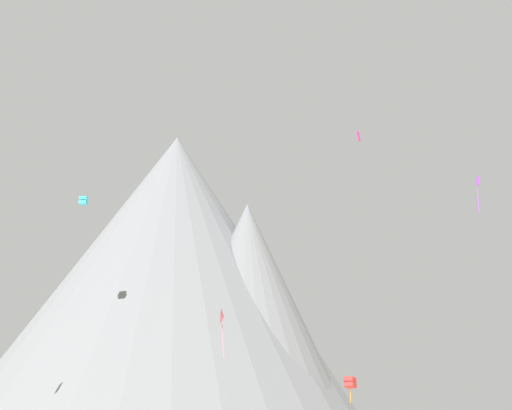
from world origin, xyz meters
The scene contains 7 objects.
rock_massif centered at (-5.54, 73.86, 21.92)m, with size 86.26×86.26×48.21m.
kite_red_low centered at (13.59, 46.61, 6.74)m, with size 1.58×1.60×2.78m.
kite_rainbow_low centered at (-0.58, 40.95, 12.76)m, with size 0.64×1.64×4.90m.
kite_violet_high centered at (26.92, 38.64, 26.78)m, with size 0.46×0.71×4.48m.
kite_magenta_high centered at (17.01, 50.40, 37.99)m, with size 0.64×0.56×1.41m.
kite_indigo_low centered at (-10.09, 53.80, 7.61)m, with size 0.91×0.91×4.73m.
kite_cyan_high centered at (-17.08, 49.00, 27.63)m, with size 0.94×0.96×0.97m.
Camera 1 is at (-2.87, -26.58, 2.02)m, focal length 46.38 mm.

